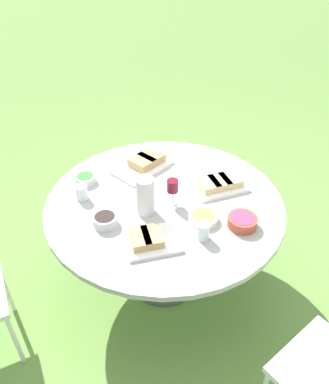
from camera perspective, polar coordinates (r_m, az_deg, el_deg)
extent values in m
plane|color=#668E42|center=(2.80, 0.00, -12.98)|extent=(40.00, 40.00, 0.00)
cylinder|color=#4C4C51|center=(2.79, 0.00, -12.86)|extent=(0.50, 0.50, 0.02)
cylinder|color=#4C4C51|center=(2.53, 0.00, -7.82)|extent=(0.11, 0.11, 0.67)
cylinder|color=#9EA399|center=(2.30, 0.00, -1.54)|extent=(1.45, 1.45, 0.03)
cylinder|color=silver|center=(2.41, -21.80, -20.16)|extent=(0.03, 0.03, 0.43)
cylinder|color=silver|center=(2.66, -22.98, -13.46)|extent=(0.03, 0.03, 0.43)
cylinder|color=silver|center=(2.37, 21.04, -21.33)|extent=(0.03, 0.03, 0.43)
cylinder|color=silver|center=(2.13, -2.96, -0.62)|extent=(0.11, 0.11, 0.24)
cone|color=silver|center=(2.10, -3.47, 2.26)|extent=(0.03, 0.03, 0.03)
cylinder|color=silver|center=(2.26, 1.19, -1.62)|extent=(0.06, 0.06, 0.01)
cylinder|color=silver|center=(2.23, 1.21, -0.72)|extent=(0.01, 0.01, 0.08)
cylinder|color=maroon|center=(2.19, 1.23, 0.95)|extent=(0.07, 0.07, 0.08)
cube|color=white|center=(2.41, 8.34, 0.85)|extent=(0.23, 0.34, 0.02)
cube|color=#E0C184|center=(2.36, 6.79, 1.13)|extent=(0.15, 0.12, 0.05)
cube|color=#E0C184|center=(2.39, 8.41, 1.49)|extent=(0.15, 0.12, 0.05)
cube|color=#E0C184|center=(2.42, 10.00, 1.84)|extent=(0.15, 0.12, 0.05)
cube|color=white|center=(2.01, -1.86, -7.48)|extent=(0.27, 0.31, 0.02)
cube|color=tan|center=(1.97, -3.72, -7.12)|extent=(0.16, 0.12, 0.05)
cube|color=tan|center=(1.98, -1.88, -6.81)|extent=(0.16, 0.12, 0.05)
cube|color=white|center=(2.57, -3.39, 3.78)|extent=(0.38, 0.46, 0.02)
cube|color=tan|center=(2.60, -2.04, 5.27)|extent=(0.20, 0.19, 0.06)
cube|color=tan|center=(2.55, -3.42, 4.49)|extent=(0.20, 0.19, 0.06)
cylinder|color=white|center=(2.14, 5.94, -3.94)|extent=(0.17, 0.17, 0.04)
cylinder|color=#E0C147|center=(2.13, 5.96, -3.71)|extent=(0.14, 0.14, 0.02)
cylinder|color=silver|center=(2.48, -11.95, 1.94)|extent=(0.13, 0.13, 0.05)
cylinder|color=#387533|center=(2.47, -11.99, 2.21)|extent=(0.11, 0.11, 0.02)
cylinder|color=silver|center=(2.12, -9.04, -4.29)|extent=(0.14, 0.14, 0.06)
cylinder|color=#2D231E|center=(2.11, -9.09, -3.93)|extent=(0.11, 0.11, 0.03)
cylinder|color=#B74733|center=(2.13, 11.77, -4.44)|extent=(0.16, 0.16, 0.06)
cylinder|color=#D6385B|center=(2.12, 11.82, -4.08)|extent=(0.13, 0.13, 0.03)
cylinder|color=silver|center=(2.32, -12.50, -0.09)|extent=(0.07, 0.07, 0.09)
cylinder|color=silver|center=(2.01, 5.95, -5.98)|extent=(0.07, 0.07, 0.10)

